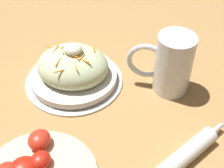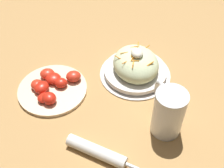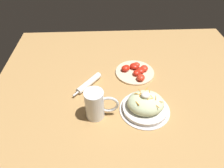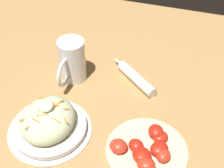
# 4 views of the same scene
# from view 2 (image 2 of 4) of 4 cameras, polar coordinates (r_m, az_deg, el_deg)

# --- Properties ---
(ground_plane) EXTENTS (1.43, 1.43, 0.00)m
(ground_plane) POSITION_cam_2_polar(r_m,az_deg,el_deg) (0.91, 2.00, -0.52)
(ground_plane) COLOR #B2844C
(salad_plate) EXTENTS (0.23, 0.23, 0.11)m
(salad_plate) POSITION_cam_2_polar(r_m,az_deg,el_deg) (0.93, 4.68, 3.43)
(salad_plate) COLOR silver
(salad_plate) RESTS_ON ground_plane
(beer_mug) EXTENTS (0.15, 0.08, 0.14)m
(beer_mug) POSITION_cam_2_polar(r_m,az_deg,el_deg) (0.78, 10.91, -5.70)
(beer_mug) COLOR white
(beer_mug) RESTS_ON ground_plane
(napkin_roll) EXTENTS (0.14, 0.17, 0.03)m
(napkin_roll) POSITION_cam_2_polar(r_m,az_deg,el_deg) (0.76, -2.99, -13.11)
(napkin_roll) COLOR white
(napkin_roll) RESTS_ON ground_plane
(tomato_plate) EXTENTS (0.21, 0.21, 0.04)m
(tomato_plate) POSITION_cam_2_polar(r_m,az_deg,el_deg) (0.91, -11.70, -0.56)
(tomato_plate) COLOR beige
(tomato_plate) RESTS_ON ground_plane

